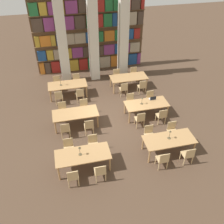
# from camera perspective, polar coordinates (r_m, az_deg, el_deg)

# --- Properties ---
(ground_plane) EXTENTS (40.00, 40.00, 0.00)m
(ground_plane) POSITION_cam_1_polar(r_m,az_deg,el_deg) (12.56, -0.28, -1.71)
(ground_plane) COLOR #4C3828
(bookshelf_bank) EXTENTS (6.93, 0.35, 5.50)m
(bookshelf_bank) POSITION_cam_1_polar(r_m,az_deg,el_deg) (16.22, -5.12, 18.38)
(bookshelf_bank) COLOR brown
(bookshelf_bank) RESTS_ON ground_plane
(pillar_left) EXTENTS (0.54, 0.54, 6.00)m
(pillar_left) POSITION_cam_1_polar(r_m,az_deg,el_deg) (14.76, -11.56, 17.12)
(pillar_left) COLOR silver
(pillar_left) RESTS_ON ground_plane
(pillar_center) EXTENTS (0.54, 0.54, 6.00)m
(pillar_center) POSITION_cam_1_polar(r_m,az_deg,el_deg) (14.92, -4.36, 17.94)
(pillar_center) COLOR silver
(pillar_center) RESTS_ON ground_plane
(pillar_right) EXTENTS (0.54, 0.54, 6.00)m
(pillar_right) POSITION_cam_1_polar(r_m,az_deg,el_deg) (15.29, 2.63, 18.49)
(pillar_right) COLOR silver
(pillar_right) RESTS_ON ground_plane
(reading_table_0) EXTENTS (2.14, 0.96, 0.74)m
(reading_table_0) POSITION_cam_1_polar(r_m,az_deg,el_deg) (9.91, -6.69, -9.85)
(reading_table_0) COLOR tan
(reading_table_0) RESTS_ON ground_plane
(chair_0) EXTENTS (0.42, 0.40, 0.87)m
(chair_0) POSITION_cam_1_polar(r_m,az_deg,el_deg) (9.55, -8.95, -14.39)
(chair_0) COLOR tan
(chair_0) RESTS_ON ground_plane
(chair_1) EXTENTS (0.42, 0.40, 0.87)m
(chair_1) POSITION_cam_1_polar(r_m,az_deg,el_deg) (10.58, -9.85, -8.02)
(chair_1) COLOR tan
(chair_1) RESTS_ON ground_plane
(chair_2) EXTENTS (0.42, 0.40, 0.87)m
(chair_2) POSITION_cam_1_polar(r_m,az_deg,el_deg) (9.60, -2.69, -13.43)
(chair_2) COLOR tan
(chair_2) RESTS_ON ground_plane
(chair_3) EXTENTS (0.42, 0.40, 0.87)m
(chair_3) POSITION_cam_1_polar(r_m,az_deg,el_deg) (10.62, -4.31, -7.20)
(chair_3) COLOR tan
(chair_3) RESTS_ON ground_plane
(desk_lamp_0) EXTENTS (0.14, 0.14, 0.42)m
(desk_lamp_0) POSITION_cam_1_polar(r_m,az_deg,el_deg) (9.65, -7.41, -8.48)
(desk_lamp_0) COLOR brown
(desk_lamp_0) RESTS_ON reading_table_0
(reading_table_1) EXTENTS (2.14, 0.96, 0.74)m
(reading_table_1) POSITION_cam_1_polar(r_m,az_deg,el_deg) (10.72, 12.92, -6.31)
(reading_table_1) COLOR tan
(reading_table_1) RESTS_ON ground_plane
(chair_4) EXTENTS (0.42, 0.40, 0.87)m
(chair_4) POSITION_cam_1_polar(r_m,az_deg,el_deg) (10.18, 11.53, -10.56)
(chair_4) COLOR tan
(chair_4) RESTS_ON ground_plane
(chair_5) EXTENTS (0.42, 0.40, 0.87)m
(chair_5) POSITION_cam_1_polar(r_m,az_deg,el_deg) (11.15, 8.52, -4.99)
(chair_5) COLOR tan
(chair_5) RESTS_ON ground_plane
(chair_6) EXTENTS (0.42, 0.40, 0.87)m
(chair_6) POSITION_cam_1_polar(r_m,az_deg,el_deg) (10.60, 16.99, -9.30)
(chair_6) COLOR tan
(chair_6) RESTS_ON ground_plane
(chair_7) EXTENTS (0.42, 0.40, 0.87)m
(chair_7) POSITION_cam_1_polar(r_m,az_deg,el_deg) (11.54, 13.58, -4.06)
(chair_7) COLOR tan
(chair_7) RESTS_ON ground_plane
(desk_lamp_1) EXTENTS (0.14, 0.14, 0.43)m
(desk_lamp_1) POSITION_cam_1_polar(r_m,az_deg,el_deg) (10.51, 13.10, -4.71)
(desk_lamp_1) COLOR brown
(desk_lamp_1) RESTS_ON reading_table_1
(reading_table_2) EXTENTS (2.14, 0.96, 0.74)m
(reading_table_2) POSITION_cam_1_polar(r_m,az_deg,el_deg) (11.93, -8.37, -0.49)
(reading_table_2) COLOR tan
(reading_table_2) RESTS_ON ground_plane
(chair_8) EXTENTS (0.42, 0.40, 0.87)m
(chair_8) POSITION_cam_1_polar(r_m,az_deg,el_deg) (11.45, -10.63, -3.95)
(chair_8) COLOR tan
(chair_8) RESTS_ON ground_plane
(chair_9) EXTENTS (0.42, 0.40, 0.87)m
(chair_9) POSITION_cam_1_polar(r_m,az_deg,el_deg) (12.66, -11.22, 0.49)
(chair_9) COLOR tan
(chair_9) RESTS_ON ground_plane
(chair_10) EXTENTS (0.42, 0.40, 0.87)m
(chair_10) POSITION_cam_1_polar(r_m,az_deg,el_deg) (11.50, -5.28, -3.18)
(chair_10) COLOR tan
(chair_10) RESTS_ON ground_plane
(chair_11) EXTENTS (0.42, 0.40, 0.87)m
(chair_11) POSITION_cam_1_polar(r_m,az_deg,el_deg) (12.70, -6.38, 1.17)
(chair_11) COLOR tan
(chair_11) RESTS_ON ground_plane
(reading_table_3) EXTENTS (2.14, 0.96, 0.74)m
(reading_table_3) POSITION_cam_1_polar(r_m,az_deg,el_deg) (12.55, 7.87, 1.67)
(reading_table_3) COLOR tan
(reading_table_3) RESTS_ON ground_plane
(chair_12) EXTENTS (0.42, 0.40, 0.87)m
(chair_12) POSITION_cam_1_polar(r_m,az_deg,el_deg) (11.92, 6.42, -1.55)
(chair_12) COLOR tan
(chair_12) RESTS_ON ground_plane
(chair_13) EXTENTS (0.42, 0.40, 0.87)m
(chair_13) POSITION_cam_1_polar(r_m,az_deg,el_deg) (13.08, 4.29, 2.51)
(chair_13) COLOR tan
(chair_13) RESTS_ON ground_plane
(chair_14) EXTENTS (0.42, 0.40, 0.87)m
(chair_14) POSITION_cam_1_polar(r_m,az_deg,el_deg) (12.28, 11.25, -0.80)
(chair_14) COLOR tan
(chair_14) RESTS_ON ground_plane
(chair_15) EXTENTS (0.42, 0.40, 0.87)m
(chair_15) POSITION_cam_1_polar(r_m,az_deg,el_deg) (13.41, 8.78, 3.10)
(chair_15) COLOR tan
(chair_15) RESTS_ON ground_plane
(desk_lamp_2) EXTENTS (0.14, 0.14, 0.39)m
(desk_lamp_2) POSITION_cam_1_polar(r_m,az_deg,el_deg) (12.31, 6.88, 2.85)
(desk_lamp_2) COLOR brown
(desk_lamp_2) RESTS_ON reading_table_3
(laptop) EXTENTS (0.32, 0.22, 0.21)m
(laptop) POSITION_cam_1_polar(r_m,az_deg,el_deg) (12.84, 9.24, 3.04)
(laptop) COLOR silver
(laptop) RESTS_ON reading_table_3
(reading_table_4) EXTENTS (2.14, 0.96, 0.74)m
(reading_table_4) POSITION_cam_1_polar(r_m,az_deg,el_deg) (14.20, -10.12, 5.99)
(reading_table_4) COLOR tan
(reading_table_4) RESTS_ON ground_plane
(chair_16) EXTENTS (0.42, 0.40, 0.87)m
(chair_16) POSITION_cam_1_polar(r_m,az_deg,el_deg) (13.65, -12.06, 3.34)
(chair_16) COLOR tan
(chair_16) RESTS_ON ground_plane
(chair_17) EXTENTS (0.42, 0.40, 0.87)m
(chair_17) POSITION_cam_1_polar(r_m,az_deg,el_deg) (14.96, -12.44, 6.50)
(chair_17) COLOR tan
(chair_17) RESTS_ON ground_plane
(chair_18) EXTENTS (0.42, 0.40, 0.87)m
(chair_18) POSITION_cam_1_polar(r_m,az_deg,el_deg) (13.68, -7.31, 4.00)
(chair_18) COLOR tan
(chair_18) RESTS_ON ground_plane
(chair_19) EXTENTS (0.42, 0.40, 0.87)m
(chair_19) POSITION_cam_1_polar(r_m,az_deg,el_deg) (14.98, -8.08, 7.10)
(chair_19) COLOR tan
(chair_19) RESTS_ON ground_plane
(desk_lamp_3) EXTENTS (0.14, 0.14, 0.50)m
(desk_lamp_3) POSITION_cam_1_polar(r_m,az_deg,el_deg) (13.98, -11.76, 7.20)
(desk_lamp_3) COLOR brown
(desk_lamp_3) RESTS_ON reading_table_4
(reading_table_5) EXTENTS (2.14, 0.96, 0.74)m
(reading_table_5) POSITION_cam_1_polar(r_m,az_deg,el_deg) (14.74, 3.84, 7.76)
(reading_table_5) COLOR tan
(reading_table_5) RESTS_ON ground_plane
(chair_20) EXTENTS (0.42, 0.40, 0.87)m
(chair_20) POSITION_cam_1_polar(r_m,az_deg,el_deg) (14.08, 2.67, 5.34)
(chair_20) COLOR tan
(chair_20) RESTS_ON ground_plane
(chair_21) EXTENTS (0.42, 0.40, 0.87)m
(chair_21) POSITION_cam_1_polar(r_m,az_deg,el_deg) (15.36, 1.13, 8.27)
(chair_21) COLOR tan
(chair_21) RESTS_ON ground_plane
(chair_22) EXTENTS (0.42, 0.40, 0.87)m
(chair_22) POSITION_cam_1_polar(r_m,az_deg,el_deg) (14.39, 6.88, 5.84)
(chair_22) COLOR tan
(chair_22) RESTS_ON ground_plane
(chair_23) EXTENTS (0.42, 0.40, 0.87)m
(chair_23) POSITION_cam_1_polar(r_m,az_deg,el_deg) (15.63, 5.06, 8.68)
(chair_23) COLOR tan
(chair_23) RESTS_ON ground_plane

